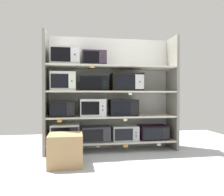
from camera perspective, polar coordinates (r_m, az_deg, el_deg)
name	(u,v)px	position (r m, az deg, el deg)	size (l,w,h in m)	color
ground	(124,168)	(3.36, 2.95, -17.32)	(6.33, 6.00, 0.02)	#B2B7BC
back_panel	(110,93)	(4.44, -0.57, 1.28)	(2.53, 0.04, 2.15)	#B2B2AD
upright_left	(45,93)	(4.15, -16.53, 1.30)	(0.05, 0.50, 2.15)	gray
upright_right	(173,93)	(4.53, 15.11, 1.25)	(0.05, 0.50, 2.15)	gray
shelf_0	(112,141)	(4.26, 0.00, -10.90)	(2.33, 0.50, 0.03)	beige
microwave_0	(65,133)	(4.17, -11.82, -8.72)	(0.50, 0.37, 0.32)	silver
microwave_1	(96,134)	(4.19, -4.16, -9.01)	(0.51, 0.40, 0.27)	#30313A
microwave_2	(125,133)	(4.28, 3.20, -8.83)	(0.48, 0.39, 0.27)	#B3BFBE
microwave_3	(153,132)	(4.43, 10.33, -8.51)	(0.54, 0.38, 0.27)	black
price_tag_0	(62,149)	(3.98, -12.65, -12.42)	(0.08, 0.00, 0.05)	beige
price_tag_1	(98,147)	(3.99, -3.54, -12.23)	(0.05, 0.00, 0.03)	beige
price_tag_2	(126,146)	(4.07, 3.50, -12.09)	(0.08, 0.00, 0.05)	orange
price_tag_3	(159,145)	(4.25, 11.84, -11.52)	(0.07, 0.00, 0.04)	beige
shelf_1	(112,117)	(4.20, 0.00, -4.72)	(2.33, 0.50, 0.03)	beige
microwave_4	(63,109)	(4.13, -12.33, -2.63)	(0.43, 0.38, 0.29)	black
microwave_5	(93,108)	(4.13, -4.95, -2.43)	(0.46, 0.42, 0.31)	silver
microwave_6	(123,108)	(4.22, 2.88, -2.44)	(0.52, 0.36, 0.30)	black
price_tag_4	(59,121)	(3.90, -13.20, -5.74)	(0.08, 0.00, 0.04)	orange
price_tag_5	(125,120)	(3.99, 3.42, -5.58)	(0.07, 0.00, 0.04)	beige
shelf_2	(112,92)	(4.18, 0.00, 1.58)	(2.33, 0.50, 0.03)	beige
microwave_7	(63,81)	(4.13, -12.26, 4.11)	(0.44, 0.36, 0.34)	silver
microwave_8	(94,84)	(4.14, -4.65, 3.64)	(0.50, 0.36, 0.27)	black
microwave_9	(126,82)	(4.23, 3.69, 4.00)	(0.58, 0.43, 0.33)	black
price_tag_6	(130,94)	(3.99, 4.66, 1.07)	(0.06, 0.00, 0.04)	white
shelf_3	(112,67)	(4.21, 0.00, 7.86)	(2.33, 0.50, 0.03)	beige
microwave_10	(65,56)	(4.18, -11.77, 10.33)	(0.51, 0.39, 0.32)	#BCB8B5
microwave_11	(94,59)	(4.19, -4.62, 9.94)	(0.43, 0.35, 0.26)	#342736
price_tag_7	(92,67)	(3.91, -5.04, 7.88)	(0.08, 0.00, 0.03)	orange
shipping_carton	(65,150)	(3.45, -11.73, -12.71)	(0.49, 0.49, 0.46)	tan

